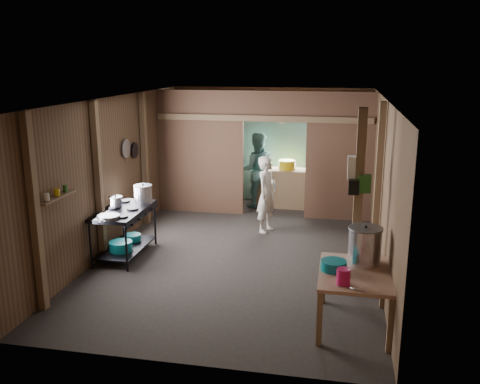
% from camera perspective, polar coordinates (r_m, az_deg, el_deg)
% --- Properties ---
extents(floor, '(4.50, 7.00, 0.00)m').
position_cam_1_polar(floor, '(9.03, 0.24, -6.47)').
color(floor, black).
rests_on(floor, ground).
extents(ceiling, '(4.50, 7.00, 0.00)m').
position_cam_1_polar(ceiling, '(8.46, 0.26, 10.22)').
color(ceiling, black).
rests_on(ceiling, ground).
extents(wall_back, '(4.50, 0.00, 2.60)m').
position_cam_1_polar(wall_back, '(12.05, 3.39, 5.20)').
color(wall_back, brown).
rests_on(wall_back, ground).
extents(wall_front, '(4.50, 0.00, 2.60)m').
position_cam_1_polar(wall_front, '(5.39, -6.78, -6.46)').
color(wall_front, brown).
rests_on(wall_front, ground).
extents(wall_left, '(0.00, 7.00, 2.60)m').
position_cam_1_polar(wall_left, '(9.33, -13.46, 2.14)').
color(wall_left, brown).
rests_on(wall_left, ground).
extents(wall_right, '(0.00, 7.00, 2.60)m').
position_cam_1_polar(wall_right, '(8.53, 15.26, 0.91)').
color(wall_right, brown).
rests_on(wall_right, ground).
extents(partition_left, '(1.85, 0.10, 2.60)m').
position_cam_1_polar(partition_left, '(11.05, -4.37, 4.35)').
color(partition_left, brown).
rests_on(partition_left, floor).
extents(partition_right, '(1.35, 0.10, 2.60)m').
position_cam_1_polar(partition_right, '(10.66, 10.87, 3.77)').
color(partition_right, brown).
rests_on(partition_right, floor).
extents(partition_header, '(1.30, 0.10, 0.60)m').
position_cam_1_polar(partition_header, '(10.61, 3.86, 9.40)').
color(partition_header, brown).
rests_on(partition_header, wall_back).
extents(turquoise_panel, '(4.40, 0.06, 2.50)m').
position_cam_1_polar(turquoise_panel, '(12.00, 3.35, 4.92)').
color(turquoise_panel, '#6DABA6').
rests_on(turquoise_panel, wall_back).
extents(back_counter, '(1.20, 0.50, 0.85)m').
position_cam_1_polar(back_counter, '(11.65, 4.42, 0.47)').
color(back_counter, brown).
rests_on(back_counter, floor).
extents(wall_clock, '(0.20, 0.03, 0.20)m').
position_cam_1_polar(wall_clock, '(11.84, 4.57, 7.94)').
color(wall_clock, white).
rests_on(wall_clock, wall_back).
extents(post_left_a, '(0.10, 0.12, 2.60)m').
position_cam_1_polar(post_left_a, '(7.08, -21.55, -2.31)').
color(post_left_a, brown).
rests_on(post_left_a, floor).
extents(post_left_b, '(0.10, 0.12, 2.60)m').
position_cam_1_polar(post_left_b, '(8.60, -15.21, 1.01)').
color(post_left_b, brown).
rests_on(post_left_b, floor).
extents(post_left_c, '(0.10, 0.12, 2.60)m').
position_cam_1_polar(post_left_c, '(10.39, -10.40, 3.51)').
color(post_left_c, brown).
rests_on(post_left_c, floor).
extents(post_right, '(0.10, 0.12, 2.60)m').
position_cam_1_polar(post_right, '(8.33, 14.88, 0.62)').
color(post_right, brown).
rests_on(post_right, floor).
extents(post_free, '(0.12, 0.12, 2.60)m').
position_cam_1_polar(post_free, '(7.25, 12.79, -1.27)').
color(post_free, brown).
rests_on(post_free, floor).
extents(cross_beam, '(4.40, 0.12, 0.12)m').
position_cam_1_polar(cross_beam, '(10.62, 2.45, 8.06)').
color(cross_beam, brown).
rests_on(cross_beam, wall_left).
extents(pan_lid_big, '(0.03, 0.34, 0.34)m').
position_cam_1_polar(pan_lid_big, '(9.61, -12.38, 4.67)').
color(pan_lid_big, slate).
rests_on(pan_lid_big, wall_left).
extents(pan_lid_small, '(0.03, 0.30, 0.30)m').
position_cam_1_polar(pan_lid_small, '(9.99, -11.45, 4.50)').
color(pan_lid_small, black).
rests_on(pan_lid_small, wall_left).
extents(wall_shelf, '(0.14, 0.80, 0.03)m').
position_cam_1_polar(wall_shelf, '(7.45, -19.40, -0.53)').
color(wall_shelf, brown).
rests_on(wall_shelf, wall_left).
extents(jar_white, '(0.07, 0.07, 0.10)m').
position_cam_1_polar(jar_white, '(7.23, -20.42, -0.52)').
color(jar_white, white).
rests_on(jar_white, wall_shelf).
extents(jar_yellow, '(0.08, 0.08, 0.10)m').
position_cam_1_polar(jar_yellow, '(7.44, -19.44, -0.04)').
color(jar_yellow, '#BC9B0E').
rests_on(jar_yellow, wall_shelf).
extents(jar_green, '(0.06, 0.06, 0.10)m').
position_cam_1_polar(jar_green, '(7.62, -18.62, 0.36)').
color(jar_green, '#256020').
rests_on(jar_green, wall_shelf).
extents(bag_white, '(0.22, 0.15, 0.32)m').
position_cam_1_polar(bag_white, '(7.22, 12.59, 2.59)').
color(bag_white, white).
rests_on(bag_white, post_free).
extents(bag_green, '(0.16, 0.12, 0.24)m').
position_cam_1_polar(bag_green, '(7.12, 13.49, 0.90)').
color(bag_green, '#256020').
rests_on(bag_green, post_free).
extents(bag_black, '(0.14, 0.10, 0.20)m').
position_cam_1_polar(bag_black, '(7.11, 12.35, 0.53)').
color(bag_black, black).
rests_on(bag_black, post_free).
extents(gas_range, '(0.71, 1.38, 0.82)m').
position_cam_1_polar(gas_range, '(8.89, -12.52, -4.37)').
color(gas_range, black).
rests_on(gas_range, floor).
extents(prep_table, '(0.87, 1.20, 0.71)m').
position_cam_1_polar(prep_table, '(6.67, 12.36, -11.34)').
color(prep_table, tan).
rests_on(prep_table, floor).
extents(stove_pot_large, '(0.33, 0.33, 0.32)m').
position_cam_1_polar(stove_pot_large, '(9.08, -10.56, -0.24)').
color(stove_pot_large, silver).
rests_on(stove_pot_large, gas_range).
extents(stove_pot_med, '(0.29, 0.29, 0.20)m').
position_cam_1_polar(stove_pot_med, '(8.90, -13.46, -1.11)').
color(stove_pot_med, silver).
rests_on(stove_pot_med, gas_range).
extents(frying_pan, '(0.35, 0.56, 0.07)m').
position_cam_1_polar(frying_pan, '(8.30, -14.12, -2.65)').
color(frying_pan, slate).
rests_on(frying_pan, gas_range).
extents(blue_tub_front, '(0.38, 0.38, 0.16)m').
position_cam_1_polar(blue_tub_front, '(8.79, -12.92, -5.79)').
color(blue_tub_front, '#0A6B72').
rests_on(blue_tub_front, gas_range).
extents(blue_tub_back, '(0.29, 0.29, 0.11)m').
position_cam_1_polar(blue_tub_back, '(9.22, -11.68, -4.90)').
color(blue_tub_back, '#0A6B72').
rests_on(blue_tub_back, gas_range).
extents(stock_pot, '(0.52, 0.52, 0.50)m').
position_cam_1_polar(stock_pot, '(6.72, 13.50, -5.82)').
color(stock_pot, silver).
rests_on(stock_pot, prep_table).
extents(wash_basin, '(0.42, 0.42, 0.12)m').
position_cam_1_polar(wash_basin, '(6.51, 10.22, -7.91)').
color(wash_basin, '#0A6B72').
rests_on(wash_basin, prep_table).
extents(pink_bucket, '(0.21, 0.21, 0.19)m').
position_cam_1_polar(pink_bucket, '(6.12, 11.26, -9.10)').
color(pink_bucket, '#B91350').
rests_on(pink_bucket, prep_table).
extents(knife, '(0.30, 0.11, 0.01)m').
position_cam_1_polar(knife, '(6.07, 12.05, -10.26)').
color(knife, silver).
rests_on(knife, prep_table).
extents(yellow_tub, '(0.37, 0.37, 0.20)m').
position_cam_1_polar(yellow_tub, '(11.52, 5.16, 2.99)').
color(yellow_tub, '#BC9B0E').
rests_on(yellow_tub, back_counter).
extents(cook, '(0.50, 0.62, 1.46)m').
position_cam_1_polar(cook, '(9.85, 2.97, -0.25)').
color(cook, silver).
rests_on(cook, floor).
extents(worker_back, '(0.95, 0.82, 1.67)m').
position_cam_1_polar(worker_back, '(11.50, 1.86, 2.43)').
color(worker_back, '#497F7B').
rests_on(worker_back, floor).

